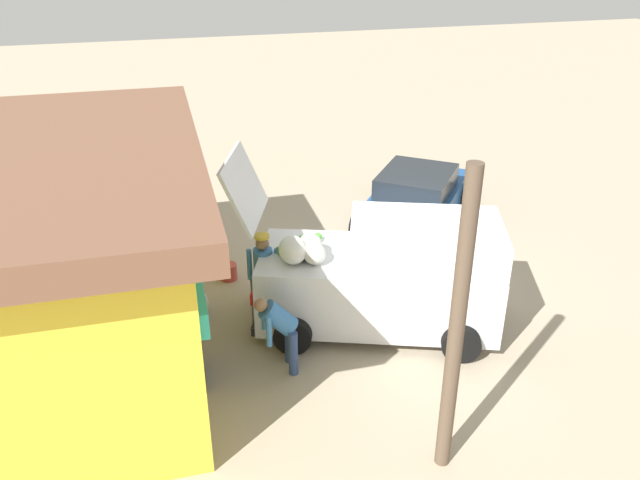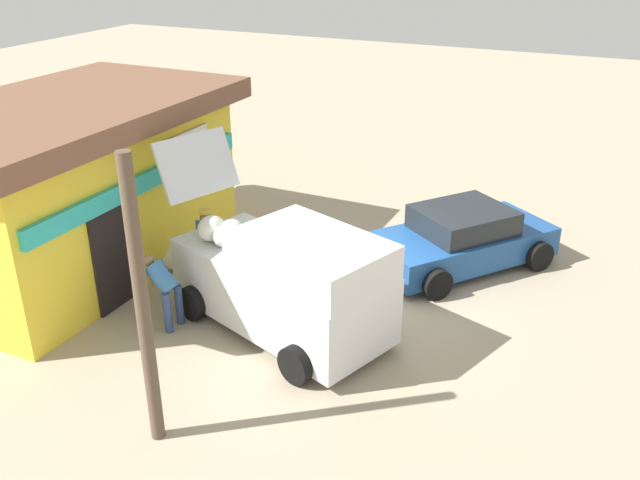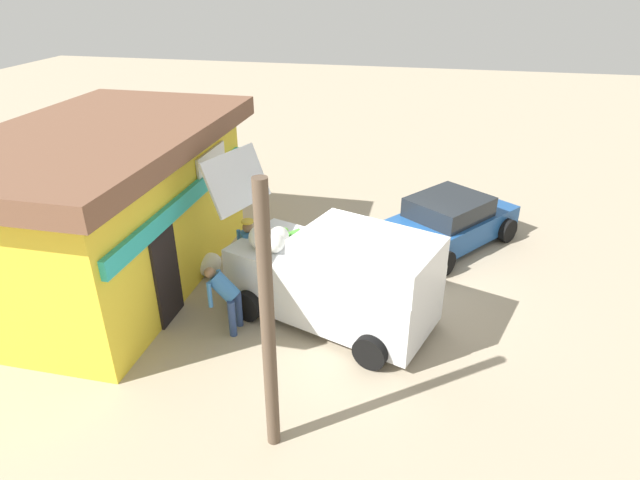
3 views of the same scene
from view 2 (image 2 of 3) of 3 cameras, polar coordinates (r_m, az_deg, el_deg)
The scene contains 9 objects.
ground_plane at distance 13.91m, azimuth 3.53°, elevation -4.39°, with size 60.00×60.00×0.00m, color tan.
storefront_bar at distance 15.15m, azimuth -19.67°, elevation 4.39°, with size 7.24×4.44×3.58m.
delivery_van at distance 12.22m, azimuth -2.92°, elevation -3.31°, with size 3.23×4.92×3.14m.
parked_sedan at distance 15.05m, azimuth 11.63°, elevation 0.10°, with size 4.22×3.83×1.30m.
vendor_standing at distance 13.68m, azimuth -9.26°, elevation -0.43°, with size 0.40×0.56×1.75m.
customer_bending at distance 12.73m, azimuth -12.82°, elevation -3.68°, with size 0.57×0.70×1.38m.
unloaded_banana_pile at distance 15.09m, azimuth -11.92°, elevation -1.47°, with size 0.76×0.62×0.48m.
paint_bucket at distance 15.54m, azimuth -6.98°, elevation -0.53°, with size 0.34×0.34×0.33m, color #BF3F33.
utility_pole at distance 9.43m, azimuth -14.48°, elevation -5.43°, with size 0.20×0.20×4.31m, color brown.
Camera 2 is at (-11.34, -4.32, 6.79)m, focal length 38.66 mm.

